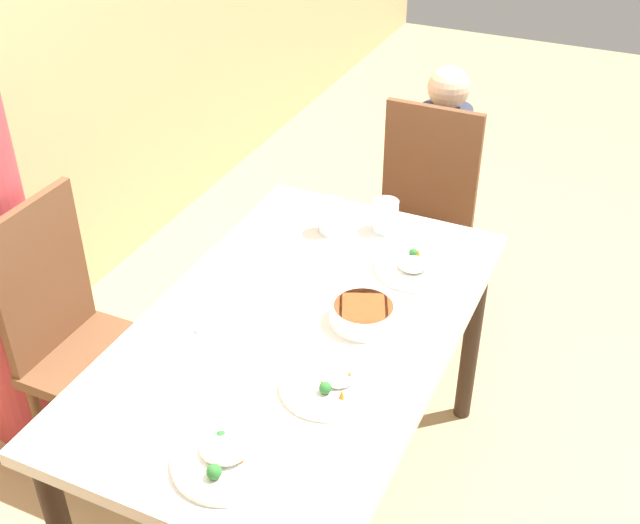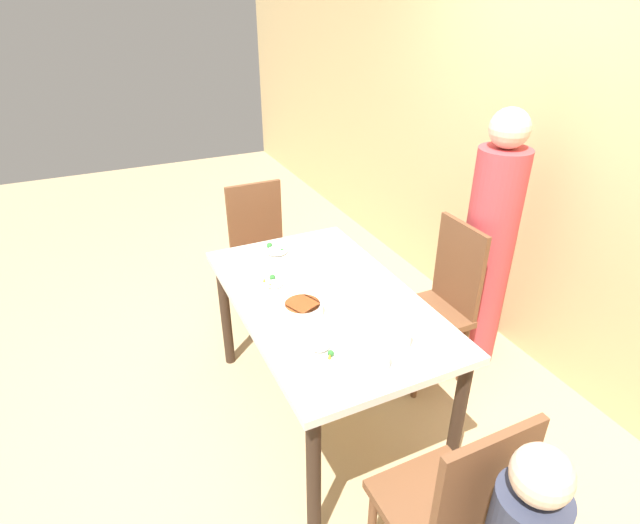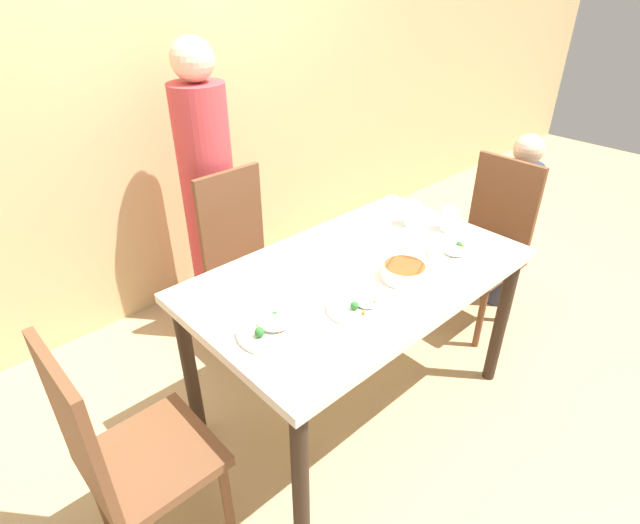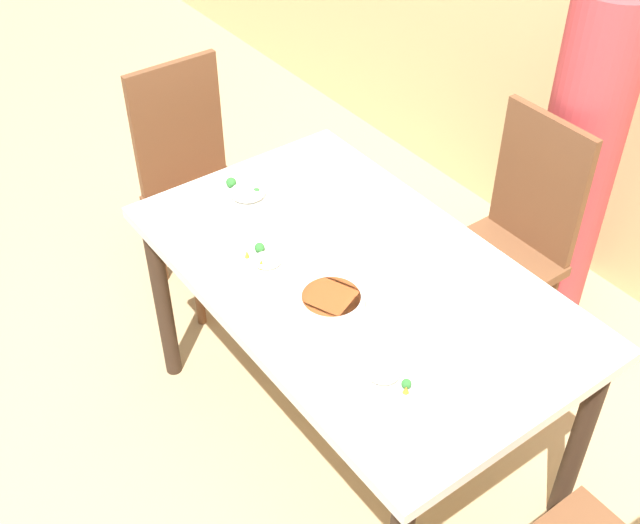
{
  "view_description": "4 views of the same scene",
  "coord_description": "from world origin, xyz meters",
  "px_view_note": "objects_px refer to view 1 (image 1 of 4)",
  "views": [
    {
      "loc": [
        -1.55,
        -0.78,
        2.15
      ],
      "look_at": [
        0.07,
        -0.04,
        0.94
      ],
      "focal_mm": 45.0,
      "sensor_mm": 36.0,
      "label": 1
    },
    {
      "loc": [
        1.85,
        -0.9,
        2.09
      ],
      "look_at": [
        -0.07,
        0.0,
        0.92
      ],
      "focal_mm": 28.0,
      "sensor_mm": 36.0,
      "label": 2
    },
    {
      "loc": [
        -1.31,
        -1.17,
        1.86
      ],
      "look_at": [
        -0.15,
        0.08,
        0.83
      ],
      "focal_mm": 28.0,
      "sensor_mm": 36.0,
      "label": 3
    },
    {
      "loc": [
        1.38,
        -1.14,
        2.32
      ],
      "look_at": [
        -0.06,
        -0.09,
        0.8
      ],
      "focal_mm": 45.0,
      "sensor_mm": 36.0,
      "label": 4
    }
  ],
  "objects_px": {
    "glass_water_tall": "(386,216)",
    "chair_child_spot": "(418,227)",
    "person_child": "(439,196)",
    "chair_adult_spot": "(79,336)",
    "plate_rice_adult": "(226,457)",
    "bowl_curry": "(363,313)"
  },
  "relations": [
    {
      "from": "plate_rice_adult",
      "to": "glass_water_tall",
      "type": "xyz_separation_m",
      "value": [
        1.08,
        0.03,
        0.04
      ]
    },
    {
      "from": "chair_child_spot",
      "to": "chair_adult_spot",
      "type": "bearing_deg",
      "value": -125.14
    },
    {
      "from": "chair_adult_spot",
      "to": "person_child",
      "type": "relative_size",
      "value": 0.91
    },
    {
      "from": "person_child",
      "to": "plate_rice_adult",
      "type": "relative_size",
      "value": 4.27
    },
    {
      "from": "plate_rice_adult",
      "to": "person_child",
      "type": "bearing_deg",
      "value": 1.9
    },
    {
      "from": "chair_child_spot",
      "to": "plate_rice_adult",
      "type": "xyz_separation_m",
      "value": [
        -1.56,
        -0.06,
        0.28
      ]
    },
    {
      "from": "person_child",
      "to": "chair_adult_spot",
      "type": "bearing_deg",
      "value": 150.46
    },
    {
      "from": "chair_child_spot",
      "to": "glass_water_tall",
      "type": "distance_m",
      "value": 0.57
    },
    {
      "from": "bowl_curry",
      "to": "glass_water_tall",
      "type": "height_order",
      "value": "glass_water_tall"
    },
    {
      "from": "plate_rice_adult",
      "to": "glass_water_tall",
      "type": "height_order",
      "value": "glass_water_tall"
    },
    {
      "from": "glass_water_tall",
      "to": "chair_child_spot",
      "type": "bearing_deg",
      "value": 3.7
    },
    {
      "from": "chair_child_spot",
      "to": "plate_rice_adult",
      "type": "height_order",
      "value": "chair_child_spot"
    },
    {
      "from": "person_child",
      "to": "plate_rice_adult",
      "type": "height_order",
      "value": "person_child"
    },
    {
      "from": "bowl_curry",
      "to": "plate_rice_adult",
      "type": "relative_size",
      "value": 0.75
    },
    {
      "from": "chair_child_spot",
      "to": "person_child",
      "type": "bearing_deg",
      "value": 90.0
    },
    {
      "from": "bowl_curry",
      "to": "glass_water_tall",
      "type": "relative_size",
      "value": 1.75
    },
    {
      "from": "plate_rice_adult",
      "to": "chair_adult_spot",
      "type": "bearing_deg",
      "value": 61.14
    },
    {
      "from": "chair_child_spot",
      "to": "glass_water_tall",
      "type": "relative_size",
      "value": 9.01
    },
    {
      "from": "chair_child_spot",
      "to": "plate_rice_adult",
      "type": "bearing_deg",
      "value": -87.77
    },
    {
      "from": "plate_rice_adult",
      "to": "chair_child_spot",
      "type": "bearing_deg",
      "value": 2.23
    },
    {
      "from": "glass_water_tall",
      "to": "plate_rice_adult",
      "type": "bearing_deg",
      "value": -178.42
    },
    {
      "from": "chair_child_spot",
      "to": "plate_rice_adult",
      "type": "distance_m",
      "value": 1.59
    }
  ]
}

